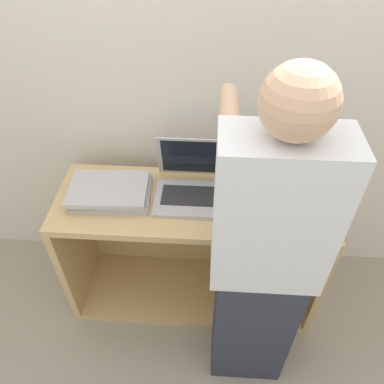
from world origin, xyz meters
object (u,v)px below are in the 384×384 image
(person, at_px, (263,265))
(laptop_stack_left, at_px, (110,192))
(laptop_open, at_px, (194,185))
(laptop_stack_right, at_px, (279,191))

(person, bearing_deg, laptop_stack_left, 150.18)
(laptop_open, distance_m, laptop_stack_right, 0.39)
(laptop_stack_left, distance_m, person, 0.78)
(laptop_stack_right, bearing_deg, person, -104.14)
(laptop_stack_left, bearing_deg, laptop_open, 7.47)
(laptop_stack_left, relative_size, person, 0.24)
(laptop_open, bearing_deg, person, -56.48)
(laptop_stack_left, bearing_deg, person, -29.82)
(laptop_open, xyz_separation_m, person, (0.29, -0.44, -0.00))
(laptop_stack_right, xyz_separation_m, person, (-0.10, -0.39, -0.03))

